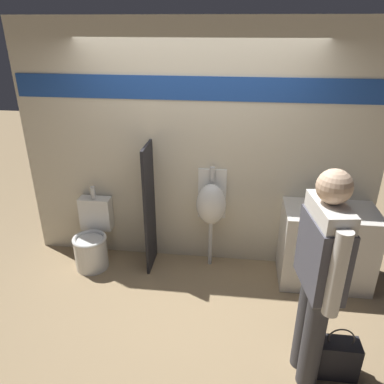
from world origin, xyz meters
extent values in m
plane|color=#997F5B|center=(0.00, 0.00, 0.00)|extent=(16.00, 16.00, 0.00)
cube|color=beige|center=(0.00, 0.60, 1.35)|extent=(3.94, 0.06, 2.70)
cube|color=#1E479E|center=(0.00, 0.56, 2.02)|extent=(3.86, 0.01, 0.24)
cube|color=silver|center=(1.44, 0.29, 0.43)|extent=(0.95, 0.56, 0.87)
cylinder|color=white|center=(1.39, 0.34, 0.93)|extent=(0.35, 0.35, 0.13)
cylinder|color=silver|center=(1.39, 0.47, 1.07)|extent=(0.03, 0.03, 0.14)
cube|color=black|center=(1.16, 0.17, 0.87)|extent=(0.07, 0.14, 0.01)
cube|color=black|center=(-0.50, 0.35, 0.74)|extent=(0.03, 0.43, 1.47)
cylinder|color=silver|center=(0.18, 0.43, 0.29)|extent=(0.04, 0.04, 0.57)
ellipsoid|color=white|center=(0.18, 0.43, 0.79)|extent=(0.33, 0.25, 0.48)
cube|color=white|center=(0.18, 0.56, 0.86)|extent=(0.32, 0.02, 0.60)
cylinder|color=silver|center=(0.18, 0.52, 1.12)|extent=(0.06, 0.06, 0.16)
cylinder|color=white|center=(-1.18, 0.20, 0.18)|extent=(0.38, 0.38, 0.37)
torus|color=white|center=(-1.18, 0.20, 0.38)|extent=(0.39, 0.39, 0.04)
cube|color=white|center=(-1.18, 0.48, 0.57)|extent=(0.37, 0.16, 0.40)
cylinder|color=silver|center=(-1.18, 0.46, 0.84)|extent=(0.06, 0.06, 0.14)
cylinder|color=#3D3D42|center=(1.08, -1.07, 0.43)|extent=(0.16, 0.16, 0.87)
cylinder|color=#3D3D42|center=(1.05, -0.90, 0.43)|extent=(0.16, 0.16, 0.87)
cube|color=silver|center=(1.07, -0.99, 1.21)|extent=(0.26, 0.48, 0.69)
cube|color=#4C4C56|center=(1.07, -0.99, 1.16)|extent=(0.29, 0.51, 0.55)
cylinder|color=silver|center=(1.10, -1.24, 1.18)|extent=(0.11, 0.11, 0.63)
cylinder|color=silver|center=(1.03, -0.73, 1.18)|extent=(0.11, 0.11, 0.63)
sphere|color=beige|center=(1.07, -0.99, 1.67)|extent=(0.24, 0.24, 0.24)
cube|color=#232328|center=(1.32, -0.97, 0.17)|extent=(0.32, 0.18, 0.33)
torus|color=#4C4742|center=(1.32, -0.97, 0.37)|extent=(0.21, 0.01, 0.21)
camera|label=1|loc=(0.42, -3.28, 2.64)|focal=35.00mm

